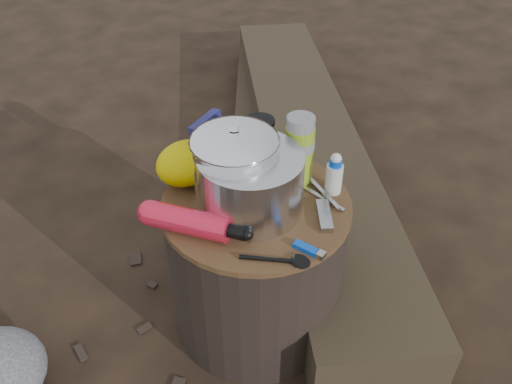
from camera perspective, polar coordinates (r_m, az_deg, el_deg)
ground at (r=1.66m, az=-0.00°, el=-13.01°), size 60.00×60.00×0.00m
stump at (r=1.50m, az=-0.00°, el=-7.72°), size 0.48×0.48×0.45m
log_main at (r=2.21m, az=5.48°, el=5.09°), size 1.40×2.07×0.18m
log_small at (r=2.65m, az=0.23°, el=10.30°), size 0.84×1.03×0.09m
foil_windscreen at (r=1.28m, az=-0.57°, el=0.98°), size 0.26×0.26×0.16m
camping_pot at (r=1.29m, az=-2.26°, el=2.84°), size 0.21×0.21×0.21m
fuel_bottle at (r=1.25m, az=-7.28°, el=-3.16°), size 0.21×0.25×0.06m
thermos at (r=1.37m, az=4.67°, el=4.54°), size 0.08×0.08×0.19m
travel_mug at (r=1.47m, az=0.40°, el=5.73°), size 0.08×0.08×0.12m
stuff_sack at (r=1.39m, az=-7.45°, el=3.11°), size 0.17×0.14×0.11m
food_pouch at (r=1.44m, az=-5.07°, el=5.27°), size 0.12×0.07×0.15m
lighter at (r=1.22m, az=5.41°, el=-6.03°), size 0.04×0.08×0.01m
multitool at (r=1.31m, az=7.37°, el=-2.54°), size 0.09×0.11×0.02m
pot_grabber at (r=1.36m, az=7.15°, el=-0.56°), size 0.04×0.14×0.01m
spork at (r=1.19m, az=1.37°, el=-7.20°), size 0.13×0.13×0.01m
squeeze_bottle at (r=1.36m, az=8.42°, el=1.80°), size 0.04×0.04×0.10m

